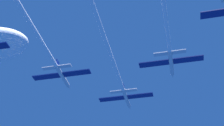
{
  "coord_description": "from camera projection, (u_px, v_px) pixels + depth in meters",
  "views": [
    {
      "loc": [
        17.61,
        -102.08,
        -60.54
      ],
      "look_at": [
        0.16,
        -21.37,
        -0.28
      ],
      "focal_mm": 53.48,
      "sensor_mm": 36.0,
      "label": 1
    }
  ],
  "objects": [
    {
      "name": "jet_right_wing",
      "position": [
        165.0,
        10.0,
        83.7
      ],
      "size": [
        19.44,
        73.14,
        3.22
      ],
      "color": "silver"
    },
    {
      "name": "jet_left_wing",
      "position": [
        41.0,
        41.0,
        94.35
      ],
      "size": [
        19.44,
        62.9,
        3.22
      ],
      "color": "silver"
    },
    {
      "name": "jet_lead",
      "position": [
        114.0,
        64.0,
        102.95
      ],
      "size": [
        19.44,
        69.63,
        3.22
      ],
      "color": "silver"
    }
  ]
}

